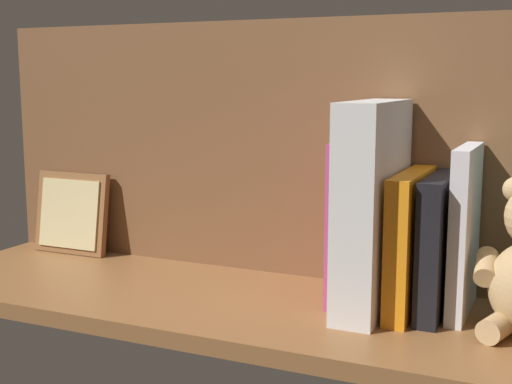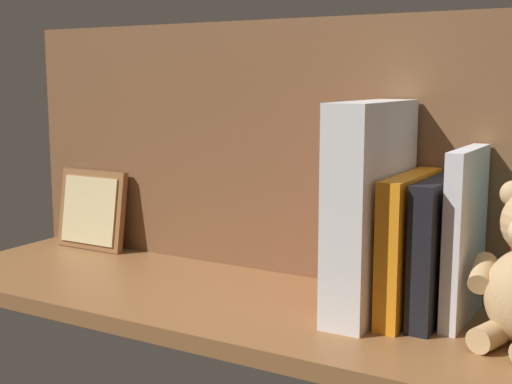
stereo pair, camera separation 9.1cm
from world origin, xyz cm
name	(u,v)px [view 1 (the left image)]	position (x,y,z in cm)	size (l,w,h in cm)	color
ground_plane	(256,306)	(0.00, 0.00, -1.10)	(101.34, 31.08, 2.20)	brown
shelf_back_panel	(293,150)	(0.00, -13.29, 18.80)	(101.34, 1.50, 37.59)	brown
book_2	(465,231)	(-25.92, -5.40, 10.52)	(2.07, 13.48, 21.04)	silver
book_3	(438,245)	(-22.93, -4.41, 8.68)	(2.80, 15.47, 17.37)	black
book_4	(410,242)	(-19.55, -3.79, 8.83)	(2.84, 16.70, 17.67)	orange
dictionary_thick_white	(372,207)	(-14.93, -2.57, 13.22)	(5.29, 18.94, 26.44)	white
book_5	(347,220)	(-10.86, -5.31, 10.61)	(1.74, 13.66, 21.23)	#B23F72
picture_frame_leaning	(71,213)	(38.73, -10.09, 6.74)	(13.84, 3.56, 13.67)	brown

